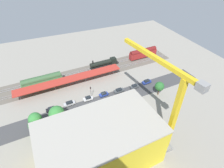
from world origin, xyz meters
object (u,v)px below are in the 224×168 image
at_px(parked_car_1, 134,87).
at_px(parked_car_0, 147,82).
at_px(parked_car_3, 104,94).
at_px(parked_car_5, 69,104).
at_px(street_tree_2, 160,86).
at_px(box_truck_2, 96,118).
at_px(construction_building, 101,144).
at_px(tower_crane, 168,101).
at_px(locomotive, 105,63).
at_px(parked_car_4, 88,99).
at_px(street_tree_3, 35,125).
at_px(freight_coach_far, 42,81).
at_px(box_truck_1, 67,125).
at_px(street_tree_0, 57,114).
at_px(passenger_coach, 143,53).
at_px(parked_car_2, 119,91).
at_px(parked_car_6, 52,109).
at_px(platform_canopy_near, 70,79).
at_px(box_truck_0, 118,108).
at_px(traffic_light, 91,91).
at_px(street_tree_1, 35,119).

bearing_deg(parked_car_1, parked_car_0, -173.38).
height_order(parked_car_3, parked_car_5, parked_car_3).
bearing_deg(parked_car_5, street_tree_2, 166.30).
height_order(parked_car_1, box_truck_2, box_truck_2).
distance_m(construction_building, tower_crane, 23.17).
relative_size(parked_car_3, parked_car_5, 0.84).
xyz_separation_m(parked_car_1, box_truck_2, (23.04, 12.14, 0.93)).
height_order(locomotive, parked_car_5, locomotive).
height_order(locomotive, street_tree_2, street_tree_2).
bearing_deg(parked_car_1, parked_car_5, -1.19).
distance_m(parked_car_4, street_tree_3, 24.03).
height_order(freight_coach_far, box_truck_1, freight_coach_far).
relative_size(parked_car_3, box_truck_2, 0.46).
xyz_separation_m(parked_car_5, street_tree_0, (5.84, 7.89, 4.11)).
xyz_separation_m(passenger_coach, parked_car_2, (26.60, 23.62, -2.21)).
height_order(parked_car_6, box_truck_1, box_truck_1).
xyz_separation_m(platform_canopy_near, street_tree_2, (-34.25, 22.07, 0.95)).
xyz_separation_m(parked_car_2, street_tree_0, (28.49, 7.33, 4.07)).
bearing_deg(parked_car_0, parked_car_4, 0.63).
bearing_deg(tower_crane, street_tree_2, -124.41).
xyz_separation_m(box_truck_0, street_tree_3, (30.93, -1.47, 2.53)).
bearing_deg(parked_car_6, box_truck_1, 110.28).
bearing_deg(box_truck_1, passenger_coach, -146.50).
bearing_deg(tower_crane, traffic_light, -64.79).
bearing_deg(parked_car_6, street_tree_2, 168.97).
xyz_separation_m(freight_coach_far, traffic_light, (-18.37, 16.75, 0.93)).
bearing_deg(box_truck_2, traffic_light, -99.69).
xyz_separation_m(box_truck_0, street_tree_0, (23.06, -3.08, 3.21)).
distance_m(platform_canopy_near, street_tree_0, 22.83).
relative_size(freight_coach_far, street_tree_3, 2.83).
bearing_deg(locomotive, parked_car_4, 53.97).
bearing_deg(platform_canopy_near, street_tree_0, 65.27).
relative_size(parked_car_3, box_truck_1, 0.44).
xyz_separation_m(freight_coach_far, parked_car_4, (-16.69, 17.52, -2.35)).
bearing_deg(platform_canopy_near, parked_car_5, 73.91).
bearing_deg(parked_car_4, parked_car_3, 179.65).
height_order(parked_car_1, tower_crane, tower_crane).
relative_size(freight_coach_far, traffic_light, 3.08).
bearing_deg(parked_car_0, freight_coach_far, -20.36).
bearing_deg(street_tree_1, box_truck_2, 167.14).
bearing_deg(parked_car_0, parked_car_3, 0.94).
height_order(box_truck_2, traffic_light, traffic_light).
height_order(parked_car_6, street_tree_2, street_tree_2).
distance_m(freight_coach_far, parked_car_0, 49.48).
xyz_separation_m(parked_car_6, box_truck_0, (-24.60, 10.55, 0.94)).
height_order(freight_coach_far, box_truck_0, freight_coach_far).
bearing_deg(parked_car_3, box_truck_1, 31.76).
xyz_separation_m(parked_car_5, tower_crane, (-24.05, 29.54, 17.72)).
distance_m(parked_car_3, street_tree_3, 30.73).
bearing_deg(street_tree_3, street_tree_2, -179.72).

